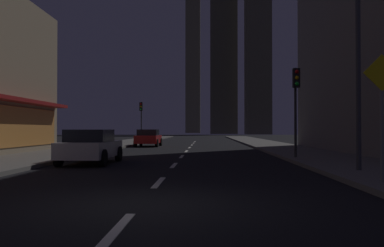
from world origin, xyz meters
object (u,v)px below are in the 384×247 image
at_px(traffic_light_near_right, 296,92).
at_px(traffic_light_far_left, 141,113).
at_px(pedestrian_crossing_sign, 382,107).
at_px(street_lamp_right, 332,18).
at_px(car_parked_far, 148,138).
at_px(car_parked_near, 91,146).
at_px(fire_hydrant_far_left, 106,143).

distance_m(traffic_light_near_right, traffic_light_far_left, 25.45).
height_order(traffic_light_far_left, pedestrian_crossing_sign, traffic_light_far_left).
distance_m(traffic_light_far_left, pedestrian_crossing_sign, 33.70).
xyz_separation_m(traffic_light_far_left, street_lamp_right, (10.88, -28.71, 1.87)).
relative_size(car_parked_far, traffic_light_far_left, 1.01).
height_order(car_parked_near, street_lamp_right, street_lamp_right).
relative_size(car_parked_far, traffic_light_near_right, 1.01).
xyz_separation_m(fire_hydrant_far_left, pedestrian_crossing_sign, (11.50, -18.78, 1.56)).
distance_m(car_parked_near, traffic_light_far_left, 25.11).
height_order(traffic_light_near_right, traffic_light_far_left, same).
distance_m(car_parked_far, pedestrian_crossing_sign, 25.73).
height_order(fire_hydrant_far_left, traffic_light_near_right, traffic_light_near_right).
xyz_separation_m(traffic_light_near_right, traffic_light_far_left, (-11.00, 22.95, 0.00)).
xyz_separation_m(car_parked_far, traffic_light_near_right, (9.10, -15.14, 2.45)).
xyz_separation_m(fire_hydrant_far_left, traffic_light_near_right, (11.40, -9.92, 2.74)).
distance_m(car_parked_far, traffic_light_near_right, 17.83).
xyz_separation_m(fire_hydrant_far_left, street_lamp_right, (11.28, -15.69, 4.61)).
height_order(traffic_light_far_left, street_lamp_right, street_lamp_right).
bearing_deg(fire_hydrant_far_left, pedestrian_crossing_sign, -58.52).
distance_m(fire_hydrant_far_left, pedestrian_crossing_sign, 22.08).
height_order(fire_hydrant_far_left, street_lamp_right, street_lamp_right).
bearing_deg(street_lamp_right, car_parked_near, 157.14).
distance_m(fire_hydrant_far_left, traffic_light_far_left, 13.31).
relative_size(street_lamp_right, pedestrian_crossing_sign, 2.09).
bearing_deg(traffic_light_near_right, traffic_light_far_left, 115.61).
bearing_deg(car_parked_near, traffic_light_near_right, 12.25).
height_order(car_parked_far, street_lamp_right, street_lamp_right).
bearing_deg(pedestrian_crossing_sign, fire_hydrant_far_left, 121.48).
relative_size(car_parked_near, car_parked_far, 1.00).
xyz_separation_m(traffic_light_near_right, pedestrian_crossing_sign, (0.10, -8.85, -1.18)).
height_order(car_parked_far, traffic_light_far_left, traffic_light_far_left).
distance_m(car_parked_near, car_parked_far, 17.12).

